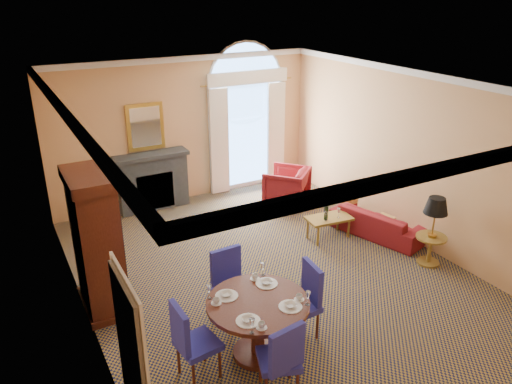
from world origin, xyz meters
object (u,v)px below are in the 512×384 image
armchair (287,186)px  coffee_table (329,219)px  side_table (434,222)px  sofa (378,222)px  dining_table (258,316)px  armoire (97,245)px

armchair → coffee_table: (-0.17, -1.80, -0.00)m
side_table → armchair: bearing=103.4°
sofa → coffee_table: coffee_table is taller
dining_table → coffee_table: size_ratio=1.47×
armoire → sofa: 5.33m
dining_table → armoire: bearing=126.0°
armchair → coffee_table: armchair is taller
dining_table → coffee_table: (2.81, 2.26, -0.20)m
armoire → dining_table: bearing=-54.0°
armoire → coffee_table: (4.33, 0.16, -0.63)m
armoire → side_table: armoire is taller
armoire → side_table: 5.53m
armoire → dining_table: (1.53, -2.10, -0.43)m
dining_table → side_table: size_ratio=1.08×
side_table → dining_table: bearing=-170.6°
sofa → side_table: bearing=165.0°
sofa → armoire: bearing=70.6°
side_table → sofa: bearing=92.2°
dining_table → sofa: dining_table is taller
armchair → side_table: 3.56m
armchair → sofa: bearing=68.2°
sofa → side_table: 1.39m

